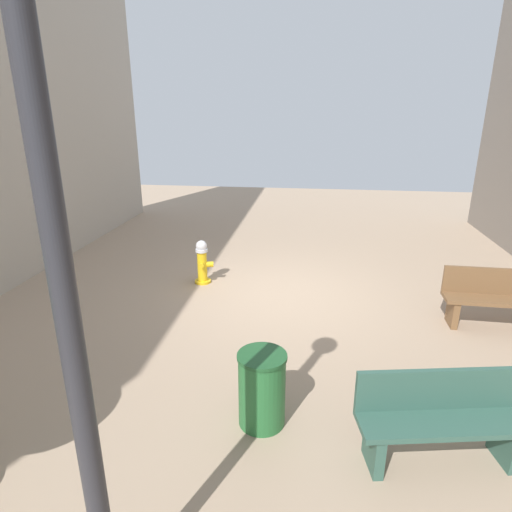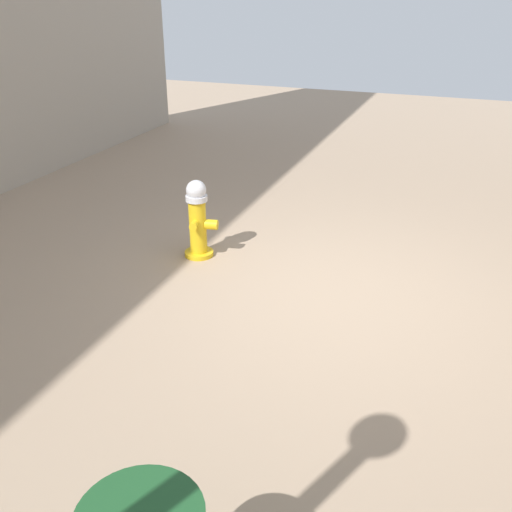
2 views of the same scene
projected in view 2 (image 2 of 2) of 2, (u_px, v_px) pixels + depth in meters
The scene contains 2 objects.
ground_plane at pixel (334, 296), 5.71m from camera, with size 23.40×23.40×0.00m, color tan.
fire_hydrant at pixel (198, 219), 6.38m from camera, with size 0.40×0.42×0.89m.
Camera 2 is at (-1.06, 4.93, 2.83)m, focal length 40.48 mm.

